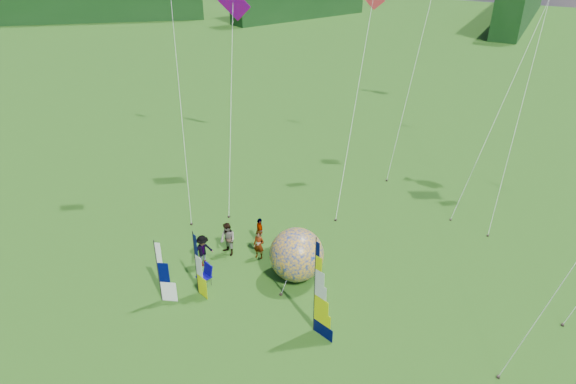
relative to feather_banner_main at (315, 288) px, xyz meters
The scene contains 16 objects.
ground 3.47m from the feather_banner_main, 116.41° to the right, with size 220.00×220.00×0.00m, color #31591C.
treeline_ring 3.09m from the feather_banner_main, 116.41° to the right, with size 210.00×210.00×8.00m, color black, non-canonical shape.
feather_banner_main is the anchor object (origin of this frame).
side_banner_left 6.01m from the feather_banner_main, behind, with size 0.94×0.10×3.35m, color #E3EA03, non-canonical shape.
side_banner_far 7.34m from the feather_banner_main, 167.69° to the right, with size 0.96×0.10×3.25m, color white, non-canonical shape.
bol_inflatable 3.94m from the feather_banner_main, 128.38° to the left, with size 2.69×2.69×2.69m, color navy.
spectator_a 6.21m from the feather_banner_main, 143.94° to the left, with size 0.59×0.39×1.61m, color #66594C.
spectator_b 7.30m from the feather_banner_main, 154.73° to the left, with size 0.91×0.45×1.88m, color #66594C.
spectator_c 7.41m from the feather_banner_main, 166.73° to the left, with size 1.13×0.42×1.74m, color #66594C.
spectator_d 7.48m from the feather_banner_main, 139.21° to the left, with size 0.91×0.37×1.55m, color #66594C.
camp_chair 6.31m from the feather_banner_main, behind, with size 0.64×0.64×1.12m, color #050162, non-canonical shape.
kite_whale 20.51m from the feather_banner_main, 72.79° to the left, with size 2.78×15.90×20.73m, color black, non-canonical shape.
kite_rainbow_delta 14.89m from the feather_banner_main, 136.94° to the left, with size 7.63×10.97×13.16m, color #E80014, non-canonical shape.
small_kite_red 13.97m from the feather_banner_main, 105.16° to the left, with size 3.86×10.42×12.68m, color red, non-canonical shape.
small_kite_orange 17.26m from the feather_banner_main, 74.13° to the left, with size 4.97×10.04×14.12m, color #F88D00, non-canonical shape.
small_kite_pink 15.31m from the feather_banner_main, 149.81° to the left, with size 6.71×7.72×17.25m, color #CC3687, non-canonical shape.
Camera 1 is at (8.10, -13.15, 15.87)m, focal length 32.00 mm.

